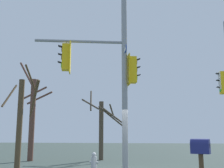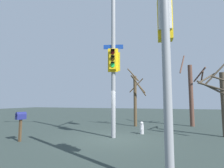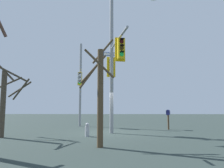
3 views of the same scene
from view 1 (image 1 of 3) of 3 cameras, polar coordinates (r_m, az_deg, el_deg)
The scene contains 6 objects.
main_signal_pole_assembly at distance 11.56m, azimuth 0.52°, elevation 7.39°, with size 4.54×3.74×9.64m.
fire_hydrant at distance 12.79m, azimuth -3.76°, elevation -15.57°, with size 0.38×0.24×0.73m.
mailbox at distance 7.25m, azimuth 17.75°, elevation -13.05°, with size 0.50×0.38×1.41m.
bare_tree_behind_pole at distance 17.12m, azimuth -2.13°, elevation -8.48°, with size 2.61×2.01×4.32m.
bare_tree_across_street at distance 12.91m, azimuth -18.22°, elevation -6.75°, with size 1.51×1.48×4.53m.
bare_tree_corner at distance 17.35m, azimuth -16.08°, elevation -6.18°, with size 2.01×1.95×5.85m.
Camera 1 is at (0.81, -11.20, 1.51)m, focal length 44.45 mm.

